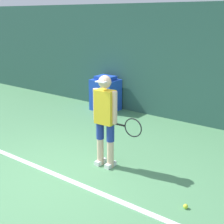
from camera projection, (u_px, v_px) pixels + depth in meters
ground_plane at (56, 177)px, 5.24m from camera, size 24.00×24.00×0.00m
back_wall at (169, 63)px, 7.84m from camera, size 24.00×0.10×2.89m
court_baseline at (58, 176)px, 5.27m from camera, size 21.60×0.10×0.01m
tennis_player at (106, 117)px, 5.37m from camera, size 0.96×0.29×1.65m
tennis_ball at (186, 206)px, 4.38m from camera, size 0.07×0.07×0.07m
covered_chair at (106, 94)px, 8.81m from camera, size 0.73×0.59×0.98m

